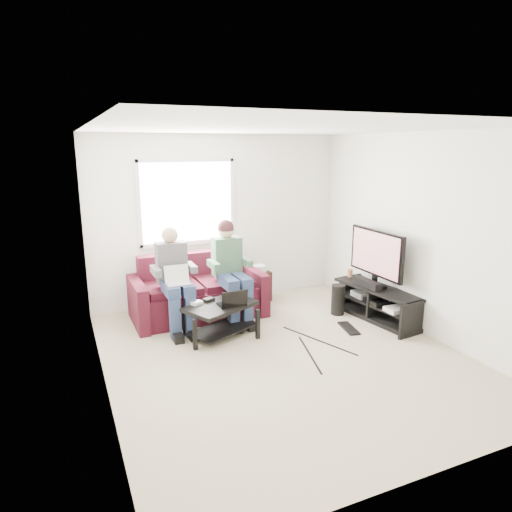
% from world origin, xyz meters
% --- Properties ---
extents(floor, '(4.50, 4.50, 0.00)m').
position_xyz_m(floor, '(0.00, 0.00, 0.00)').
color(floor, '#BAAB91').
rests_on(floor, ground).
extents(ceiling, '(4.50, 4.50, 0.00)m').
position_xyz_m(ceiling, '(0.00, 0.00, 2.60)').
color(ceiling, white).
rests_on(ceiling, wall_back).
extents(wall_back, '(4.50, 0.00, 4.50)m').
position_xyz_m(wall_back, '(0.00, 2.25, 1.30)').
color(wall_back, white).
rests_on(wall_back, floor).
extents(wall_front, '(4.50, 0.00, 4.50)m').
position_xyz_m(wall_front, '(0.00, -2.25, 1.30)').
color(wall_front, white).
rests_on(wall_front, floor).
extents(wall_left, '(0.00, 4.50, 4.50)m').
position_xyz_m(wall_left, '(-2.00, 0.00, 1.30)').
color(wall_left, white).
rests_on(wall_left, floor).
extents(wall_right, '(0.00, 4.50, 4.50)m').
position_xyz_m(wall_right, '(2.00, 0.00, 1.30)').
color(wall_right, white).
rests_on(wall_right, floor).
extents(window, '(1.48, 0.04, 1.28)m').
position_xyz_m(window, '(-0.50, 2.23, 1.60)').
color(window, white).
rests_on(window, wall_back).
extents(sofa, '(1.87, 0.94, 0.88)m').
position_xyz_m(sofa, '(-0.54, 1.70, 0.32)').
color(sofa, '#40101E').
rests_on(sofa, floor).
extents(person_left, '(0.40, 0.70, 1.37)m').
position_xyz_m(person_left, '(-0.94, 1.36, 0.75)').
color(person_left, navy).
rests_on(person_left, sofa).
extents(person_right, '(0.40, 0.71, 1.41)m').
position_xyz_m(person_right, '(-0.14, 1.38, 0.81)').
color(person_right, navy).
rests_on(person_right, sofa).
extents(laptop_silver, '(0.35, 0.27, 0.24)m').
position_xyz_m(laptop_silver, '(-0.94, 1.17, 0.74)').
color(laptop_silver, silver).
rests_on(laptop_silver, person_left).
extents(coffee_table, '(1.04, 0.86, 0.45)m').
position_xyz_m(coffee_table, '(-0.49, 0.82, 0.33)').
color(coffee_table, black).
rests_on(coffee_table, floor).
extents(laptop_black, '(0.41, 0.36, 0.24)m').
position_xyz_m(laptop_black, '(-0.37, 0.74, 0.57)').
color(laptop_black, black).
rests_on(laptop_black, coffee_table).
extents(controller_a, '(0.16, 0.14, 0.04)m').
position_xyz_m(controller_a, '(-0.77, 0.94, 0.47)').
color(controller_a, silver).
rests_on(controller_a, coffee_table).
extents(controller_b, '(0.16, 0.14, 0.04)m').
position_xyz_m(controller_b, '(-0.59, 1.00, 0.47)').
color(controller_b, black).
rests_on(controller_b, coffee_table).
extents(controller_c, '(0.16, 0.13, 0.04)m').
position_xyz_m(controller_c, '(-0.19, 0.97, 0.47)').
color(controller_c, gray).
rests_on(controller_c, coffee_table).
extents(tv_stand, '(0.61, 1.46, 0.47)m').
position_xyz_m(tv_stand, '(1.77, 0.52, 0.21)').
color(tv_stand, black).
rests_on(tv_stand, floor).
extents(tv, '(0.12, 1.10, 0.81)m').
position_xyz_m(tv, '(1.77, 0.62, 0.93)').
color(tv, black).
rests_on(tv, tv_stand).
extents(soundbar, '(0.12, 0.50, 0.10)m').
position_xyz_m(soundbar, '(1.65, 0.62, 0.52)').
color(soundbar, black).
rests_on(soundbar, tv_stand).
extents(drink_cup, '(0.08, 0.08, 0.12)m').
position_xyz_m(drink_cup, '(1.72, 1.15, 0.53)').
color(drink_cup, '#9A6942').
rests_on(drink_cup, tv_stand).
extents(console_white, '(0.30, 0.22, 0.06)m').
position_xyz_m(console_white, '(1.77, 0.12, 0.28)').
color(console_white, silver).
rests_on(console_white, tv_stand).
extents(console_grey, '(0.34, 0.26, 0.08)m').
position_xyz_m(console_grey, '(1.77, 0.82, 0.29)').
color(console_grey, gray).
rests_on(console_grey, tv_stand).
extents(console_black, '(0.38, 0.30, 0.07)m').
position_xyz_m(console_black, '(1.77, 0.47, 0.28)').
color(console_black, black).
rests_on(console_black, tv_stand).
extents(subwoofer, '(0.20, 0.20, 0.45)m').
position_xyz_m(subwoofer, '(1.36, 0.91, 0.22)').
color(subwoofer, black).
rests_on(subwoofer, floor).
extents(keyboard_floor, '(0.24, 0.47, 0.03)m').
position_xyz_m(keyboard_floor, '(1.18, 0.36, 0.01)').
color(keyboard_floor, black).
rests_on(keyboard_floor, floor).
extents(end_table, '(0.33, 0.33, 0.58)m').
position_xyz_m(end_table, '(0.52, 1.94, 0.26)').
color(end_table, black).
rests_on(end_table, floor).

